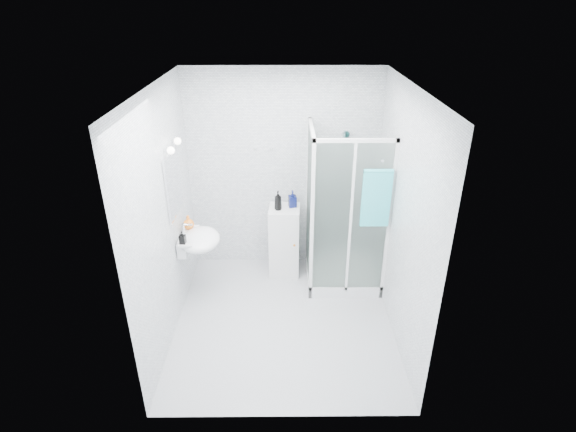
{
  "coord_description": "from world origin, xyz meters",
  "views": [
    {
      "loc": [
        0.02,
        -4.04,
        3.34
      ],
      "look_at": [
        0.05,
        0.35,
        1.15
      ],
      "focal_mm": 28.0,
      "sensor_mm": 36.0,
      "label": 1
    }
  ],
  "objects_px": {
    "storage_cabinet": "(284,241)",
    "shampoo_bottle_a": "(278,201)",
    "shampoo_bottle_b": "(292,199)",
    "soap_dispenser_orange": "(188,222)",
    "hand_towel": "(376,197)",
    "shower_enclosure": "(337,251)",
    "soap_dispenser_black": "(182,238)",
    "wall_basin": "(198,240)"
  },
  "relations": [
    {
      "from": "shower_enclosure",
      "to": "soap_dispenser_orange",
      "type": "distance_m",
      "value": 1.85
    },
    {
      "from": "storage_cabinet",
      "to": "hand_towel",
      "type": "bearing_deg",
      "value": -29.51
    },
    {
      "from": "storage_cabinet",
      "to": "soap_dispenser_black",
      "type": "relative_size",
      "value": 6.41
    },
    {
      "from": "wall_basin",
      "to": "storage_cabinet",
      "type": "height_order",
      "value": "wall_basin"
    },
    {
      "from": "storage_cabinet",
      "to": "shampoo_bottle_b",
      "type": "bearing_deg",
      "value": 30.81
    },
    {
      "from": "shower_enclosure",
      "to": "storage_cabinet",
      "type": "distance_m",
      "value": 0.7
    },
    {
      "from": "soap_dispenser_black",
      "to": "shower_enclosure",
      "type": "bearing_deg",
      "value": 15.88
    },
    {
      "from": "wall_basin",
      "to": "soap_dispenser_orange",
      "type": "xyz_separation_m",
      "value": [
        -0.12,
        0.16,
        0.15
      ]
    },
    {
      "from": "wall_basin",
      "to": "soap_dispenser_orange",
      "type": "relative_size",
      "value": 3.37
    },
    {
      "from": "storage_cabinet",
      "to": "soap_dispenser_orange",
      "type": "height_order",
      "value": "soap_dispenser_orange"
    },
    {
      "from": "shower_enclosure",
      "to": "storage_cabinet",
      "type": "height_order",
      "value": "shower_enclosure"
    },
    {
      "from": "shower_enclosure",
      "to": "hand_towel",
      "type": "relative_size",
      "value": 2.99
    },
    {
      "from": "wall_basin",
      "to": "hand_towel",
      "type": "relative_size",
      "value": 0.84
    },
    {
      "from": "wall_basin",
      "to": "storage_cabinet",
      "type": "relative_size",
      "value": 0.6
    },
    {
      "from": "storage_cabinet",
      "to": "shampoo_bottle_a",
      "type": "height_order",
      "value": "shampoo_bottle_a"
    },
    {
      "from": "hand_towel",
      "to": "shampoo_bottle_a",
      "type": "xyz_separation_m",
      "value": [
        -1.07,
        0.6,
        -0.32
      ]
    },
    {
      "from": "hand_towel",
      "to": "soap_dispenser_black",
      "type": "height_order",
      "value": "hand_towel"
    },
    {
      "from": "shower_enclosure",
      "to": "wall_basin",
      "type": "xyz_separation_m",
      "value": [
        -1.66,
        -0.32,
        0.35
      ]
    },
    {
      "from": "shampoo_bottle_a",
      "to": "soap_dispenser_orange",
      "type": "height_order",
      "value": "shampoo_bottle_a"
    },
    {
      "from": "shower_enclosure",
      "to": "shampoo_bottle_b",
      "type": "relative_size",
      "value": 9.41
    },
    {
      "from": "hand_towel",
      "to": "storage_cabinet",
      "type": "bearing_deg",
      "value": 147.19
    },
    {
      "from": "wall_basin",
      "to": "shampoo_bottle_a",
      "type": "distance_m",
      "value": 1.09
    },
    {
      "from": "storage_cabinet",
      "to": "soap_dispenser_orange",
      "type": "bearing_deg",
      "value": -157.06
    },
    {
      "from": "soap_dispenser_black",
      "to": "shampoo_bottle_b",
      "type": "bearing_deg",
      "value": 33.21
    },
    {
      "from": "shampoo_bottle_a",
      "to": "soap_dispenser_black",
      "type": "xyz_separation_m",
      "value": [
        -1.04,
        -0.71,
        -0.12
      ]
    },
    {
      "from": "wall_basin",
      "to": "soap_dispenser_orange",
      "type": "height_order",
      "value": "soap_dispenser_orange"
    },
    {
      "from": "storage_cabinet",
      "to": "soap_dispenser_orange",
      "type": "xyz_separation_m",
      "value": [
        -1.12,
        -0.4,
        0.48
      ]
    },
    {
      "from": "soap_dispenser_orange",
      "to": "soap_dispenser_black",
      "type": "relative_size",
      "value": 1.14
    },
    {
      "from": "shampoo_bottle_a",
      "to": "shower_enclosure",
      "type": "bearing_deg",
      "value": -15.44
    },
    {
      "from": "shower_enclosure",
      "to": "shampoo_bottle_a",
      "type": "distance_m",
      "value": 0.98
    },
    {
      "from": "shampoo_bottle_b",
      "to": "shower_enclosure",
      "type": "bearing_deg",
      "value": -27.66
    },
    {
      "from": "shower_enclosure",
      "to": "storage_cabinet",
      "type": "xyz_separation_m",
      "value": [
        -0.66,
        0.24,
        0.02
      ]
    },
    {
      "from": "wall_basin",
      "to": "soap_dispenser_orange",
      "type": "distance_m",
      "value": 0.25
    },
    {
      "from": "shower_enclosure",
      "to": "soap_dispenser_orange",
      "type": "bearing_deg",
      "value": -174.88
    },
    {
      "from": "shampoo_bottle_b",
      "to": "soap_dispenser_orange",
      "type": "bearing_deg",
      "value": -159.67
    },
    {
      "from": "shampoo_bottle_a",
      "to": "shampoo_bottle_b",
      "type": "distance_m",
      "value": 0.2
    },
    {
      "from": "storage_cabinet",
      "to": "shampoo_bottle_b",
      "type": "distance_m",
      "value": 0.58
    },
    {
      "from": "hand_towel",
      "to": "shampoo_bottle_b",
      "type": "xyz_separation_m",
      "value": [
        -0.89,
        0.69,
        -0.33
      ]
    },
    {
      "from": "shower_enclosure",
      "to": "shampoo_bottle_b",
      "type": "distance_m",
      "value": 0.86
    },
    {
      "from": "shampoo_bottle_a",
      "to": "hand_towel",
      "type": "bearing_deg",
      "value": -29.44
    },
    {
      "from": "shampoo_bottle_a",
      "to": "soap_dispenser_orange",
      "type": "bearing_deg",
      "value": -160.78
    },
    {
      "from": "shower_enclosure",
      "to": "shampoo_bottle_a",
      "type": "height_order",
      "value": "shower_enclosure"
    }
  ]
}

